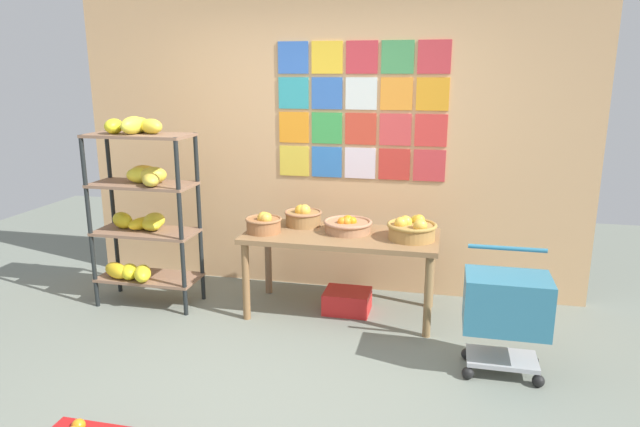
% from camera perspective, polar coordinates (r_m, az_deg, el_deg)
% --- Properties ---
extents(ground, '(9.62, 9.62, 0.00)m').
position_cam_1_polar(ground, '(3.78, -5.66, -16.99)').
color(ground, slate).
extents(back_wall_with_art, '(4.57, 0.07, 2.86)m').
position_cam_1_polar(back_wall_with_art, '(5.04, 0.67, 8.20)').
color(back_wall_with_art, tan).
rests_on(back_wall_with_art, ground).
extents(banana_shelf_unit, '(0.86, 0.49, 1.61)m').
position_cam_1_polar(banana_shelf_unit, '(4.93, -17.57, 1.23)').
color(banana_shelf_unit, black).
rests_on(banana_shelf_unit, ground).
extents(display_table, '(1.56, 0.70, 0.68)m').
position_cam_1_polar(display_table, '(4.58, 2.14, -3.02)').
color(display_table, olive).
rests_on(display_table, ground).
extents(fruit_basket_back_left, '(0.39, 0.39, 0.19)m').
position_cam_1_polar(fruit_basket_back_left, '(4.45, 9.25, -1.54)').
color(fruit_basket_back_left, '#A67A3F').
rests_on(fruit_basket_back_left, display_table).
extents(fruit_basket_centre, '(0.30, 0.30, 0.17)m').
position_cam_1_polar(fruit_basket_centre, '(4.60, -5.67, -0.95)').
color(fruit_basket_centre, '#976139').
rests_on(fruit_basket_centre, display_table).
extents(fruit_basket_left, '(0.40, 0.40, 0.14)m').
position_cam_1_polar(fruit_basket_left, '(4.59, 2.82, -1.19)').
color(fruit_basket_left, '#A47350').
rests_on(fruit_basket_left, display_table).
extents(fruit_basket_right, '(0.32, 0.32, 0.19)m').
position_cam_1_polar(fruit_basket_right, '(4.78, -1.72, -0.29)').
color(fruit_basket_right, olive).
rests_on(fruit_basket_right, display_table).
extents(produce_crate_under_table, '(0.38, 0.31, 0.18)m').
position_cam_1_polar(produce_crate_under_table, '(4.78, 2.77, -8.81)').
color(produce_crate_under_table, red).
rests_on(produce_crate_under_table, ground).
extents(shopping_cart, '(0.54, 0.41, 0.82)m').
position_cam_1_polar(shopping_cart, '(3.90, 18.27, -8.92)').
color(shopping_cart, black).
rests_on(shopping_cart, ground).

